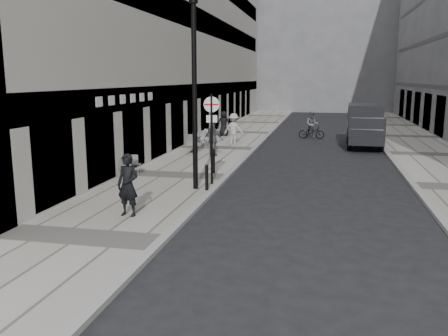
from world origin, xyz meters
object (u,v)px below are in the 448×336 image
Objects in this scene: walking_man at (128,185)px; sign_post at (212,127)px; cyclist at (312,128)px; lamppost at (194,83)px; panel_van at (365,123)px.

sign_post is (1.35, 4.39, 1.20)m from walking_man.
sign_post reaches higher than cyclist.
panel_van is at bearing 62.59° from lamppost.
sign_post is 0.63× the size of panel_van.
sign_post is at bearing 64.17° from lamppost.
walking_man is 0.27× the size of lamppost.
lamppost is at bearing 83.57° from walking_man.
panel_van reaches higher than walking_man.
walking_man is 17.97m from panel_van.
cyclist is at bearing 138.18° from panel_van.
cyclist is (3.13, 14.86, -1.51)m from sign_post.
lamppost reaches higher than panel_van.
panel_van is (7.55, 16.30, 0.34)m from walking_man.
lamppost is 3.70× the size of cyclist.
cyclist is at bearing 77.32° from lamppost.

